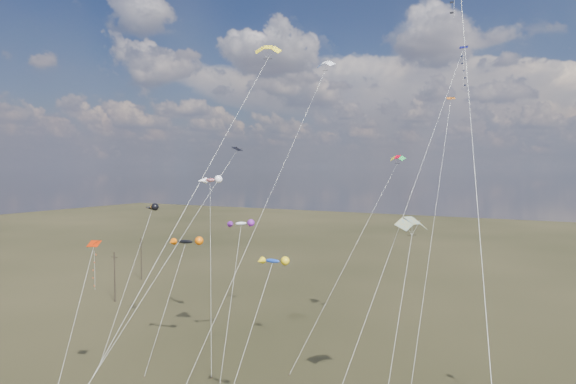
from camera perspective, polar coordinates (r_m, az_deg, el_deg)
The scene contains 15 objects.
utility_pole_near at distance 87.37m, azimuth -18.71°, elevation -8.88°, with size 1.40×0.20×8.00m.
utility_pole_far at distance 102.59m, azimuth -16.00°, elevation -7.11°, with size 1.40×0.20×8.00m.
diamond_navy_tall at distance 55.36m, azimuth 17.97°, elevation 10.63°, with size 6.37×24.29×34.17m.
diamond_black_mid at distance 53.98m, azimuth -9.62°, elevation -1.51°, with size 7.77×16.08×23.75m.
diamond_red_low at distance 51.01m, azimuth -20.88°, elevation -8.25°, with size 3.62×8.48×14.71m.
diamond_orange_center at distance 53.69m, azimuth 16.49°, elevation 1.26°, with size 1.07×18.60×29.23m.
parafoil_yellow at distance 48.48m, azimuth -2.38°, elevation 15.58°, with size 4.92×25.09×33.11m.
parafoil_blue_white at distance 59.36m, azimuth 4.04°, elevation 13.88°, with size 6.52×20.65×33.83m.
parafoil_striped at distance 44.61m, azimuth 13.62°, elevation -3.14°, with size 2.76×14.14×17.77m.
parafoil_tricolor at distance 65.18m, azimuth 11.97°, elevation 3.65°, with size 7.21×17.55×23.31m.
novelty_black_orange at distance 59.99m, azimuth -11.34°, elevation -5.45°, with size 3.84×8.49×13.60m.
novelty_orange_black at distance 67.73m, azimuth -14.87°, elevation -1.70°, with size 4.22×12.59×16.98m.
novelty_white_purple at distance 59.37m, azimuth -5.25°, elevation -3.57°, with size 5.91×12.26×15.48m.
novelty_redwhite_stripe at distance 66.60m, azimuth -8.65°, elevation 1.27°, with size 10.97×12.94×20.44m.
novelty_blue_yellow at distance 40.12m, azimuth -1.78°, elevation -7.79°, with size 2.46×9.00×14.67m.
Camera 1 is at (24.94, -28.02, 21.57)m, focal length 32.00 mm.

